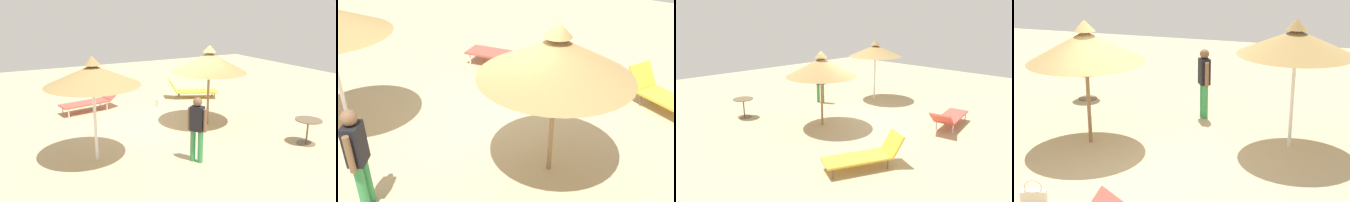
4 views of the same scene
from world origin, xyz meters
The scene contains 8 objects.
ground centered at (0.00, 0.00, -0.05)m, with size 24.00×24.00×0.10m, color tan.
parasol_umbrella_far_right centered at (-1.12, 0.48, 2.00)m, with size 2.31×2.31×2.51m.
parasol_umbrella_far_left centered at (2.79, 1.50, 2.13)m, with size 2.24×2.24×2.58m.
lounge_chair_near_left centered at (1.74, -2.62, 0.37)m, with size 2.28×1.02×0.74m.
lounge_chair_front centered at (-2.31, -2.54, 0.34)m, with size 2.05×1.38×0.79m.
person_standing_back centered at (0.67, 2.69, 0.92)m, with size 0.35×0.43×1.62m.
handbag centered at (-0.73, -2.13, 0.15)m, with size 0.42×0.26×0.44m.
side_table_round centered at (-2.60, 3.13, 0.48)m, with size 0.71×0.71×0.70m.
Camera 1 is at (4.94, 9.41, 3.72)m, focal length 37.87 mm.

